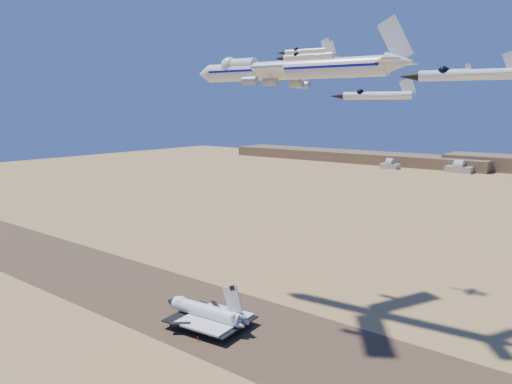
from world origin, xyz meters
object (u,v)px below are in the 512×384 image
Objects in this scene: crew_a at (198,339)px; chase_jet_d at (465,74)px; shuttle at (206,313)px; chase_jet_a at (306,51)px; crew_b at (212,335)px; chase_jet_b at (307,57)px; chase_jet_f at (455,70)px; chase_jet_c at (375,95)px; chase_jet_e at (379,64)px; crew_c at (211,334)px; carrier_747 at (283,70)px.

chase_jet_d is at bearing -117.52° from crew_a.
chase_jet_a reaches higher than shuttle.
crew_b is (1.90, 4.59, 0.15)m from crew_a.
crew_a is at bearing 123.47° from crew_b.
chase_jet_b is 53.51m from chase_jet_d.
chase_jet_b is 1.00× the size of chase_jet_d.
shuttle is at bearing 141.65° from chase_jet_d.
chase_jet_f is (-46.58, 143.61, 10.71)m from chase_jet_d.
chase_jet_d reaches higher than chase_jet_c.
shuttle is 18.36× the size of crew_b.
chase_jet_d is (18.48, -11.30, 2.29)m from chase_jet_c.
chase_jet_a is 67.37m from chase_jet_d.
chase_jet_f reaches higher than crew_b.
chase_jet_e reaches higher than chase_jet_f.
shuttle is at bearing 9.21° from crew_c.
chase_jet_e is (16.84, 45.02, 4.47)m from carrier_747.
chase_jet_a is 1.03× the size of chase_jet_c.
crew_b is 0.14× the size of chase_jet_f.
chase_jet_b is 1.08× the size of chase_jet_c.
crew_b reaches higher than crew_a.
chase_jet_f is (-28.11, 132.31, 13.00)m from chase_jet_c.
chase_jet_b is at bearing -139.34° from crew_b.
chase_jet_b is at bearing 132.33° from chase_jet_c.
chase_jet_d is at bearing -85.21° from chase_jet_f.
chase_jet_e is at bearing -16.66° from crew_a.
crew_b is 125.59m from chase_jet_d.
chase_jet_e is at bearing -56.45° from crew_c.
chase_jet_f is (25.71, 16.70, -2.99)m from chase_jet_e.
crew_c is 0.10× the size of chase_jet_e.
crew_c is 126.78m from chase_jet_d.
chase_jet_c is at bearing -114.82° from crew_a.
shuttle reaches higher than crew_a.
carrier_747 is 55.85× the size of crew_c.
shuttle is 9.70m from crew_c.
chase_jet_a is at bearing 125.62° from chase_jet_c.
crew_c is at bearing -95.81° from carrier_747.
chase_jet_d is 146.70m from chase_jet_e.
chase_jet_e reaches higher than shuttle.
chase_jet_a is (44.00, -5.96, 85.98)m from shuttle.
shuttle is at bearing 162.61° from chase_jet_a.
chase_jet_a is (36.75, -0.77, 89.81)m from crew_c.
shuttle is at bearing 20.40° from crew_b.
crew_c is at bearing -125.93° from chase_jet_f.
shuttle is 10.95m from crew_b.
chase_jet_c is (70.84, -30.39, 77.45)m from crew_c.
carrier_747 is 121.39m from chase_jet_d.
crew_a is at bearing 145.59° from chase_jet_d.
shuttle is at bearing 26.01° from crew_a.
chase_jet_e is 30.80m from chase_jet_f.
carrier_747 is 5.42× the size of chase_jet_e.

